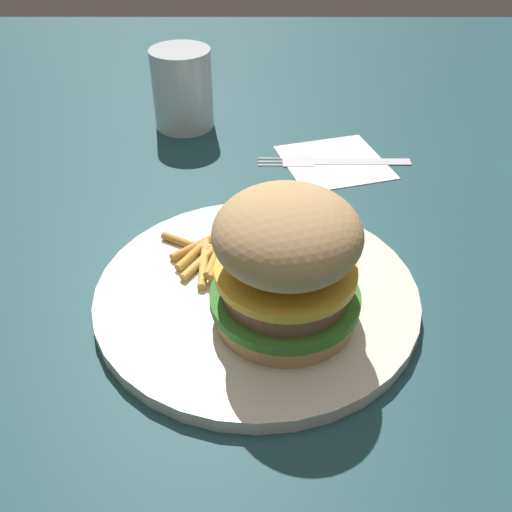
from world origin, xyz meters
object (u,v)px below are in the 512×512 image
(plate, at_px, (256,291))
(sandwich, at_px, (283,261))
(fries_pile, at_px, (217,250))
(napkin, at_px, (332,162))
(fork, at_px, (331,160))
(drink_glass, at_px, (181,92))

(plate, xyz_separation_m, sandwich, (-0.02, 0.04, 0.06))
(fries_pile, height_order, napkin, fries_pile)
(fork, distance_m, drink_glass, 0.20)
(sandwich, bearing_deg, fork, -103.79)
(plate, distance_m, sandwich, 0.07)
(sandwich, bearing_deg, drink_glass, -72.85)
(sandwich, height_order, drink_glass, sandwich)
(fries_pile, distance_m, fork, 0.22)
(fries_pile, relative_size, fork, 0.63)
(fries_pile, distance_m, napkin, 0.22)
(sandwich, xyz_separation_m, fork, (-0.07, -0.27, -0.06))
(fork, bearing_deg, plate, 69.76)
(fork, relative_size, drink_glass, 1.81)
(napkin, bearing_deg, drink_glass, -28.31)
(sandwich, xyz_separation_m, napkin, (-0.07, -0.27, -0.07))
(fork, bearing_deg, sandwich, 76.21)
(drink_glass, bearing_deg, sandwich, 107.15)
(fries_pile, bearing_deg, napkin, -122.44)
(plate, height_order, drink_glass, drink_glass)
(plate, bearing_deg, drink_glass, -74.05)
(sandwich, xyz_separation_m, fries_pile, (0.05, -0.08, -0.05))
(plate, height_order, fork, plate)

